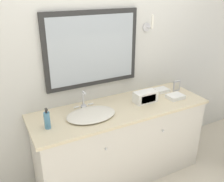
% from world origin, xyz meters
% --- Properties ---
extents(wall_back, '(8.00, 0.18, 2.55)m').
position_xyz_m(wall_back, '(-0.00, 0.65, 1.28)').
color(wall_back, silver).
rests_on(wall_back, ground_plane).
extents(vanity_counter, '(1.83, 0.61, 0.84)m').
position_xyz_m(vanity_counter, '(0.00, 0.32, 0.42)').
color(vanity_counter, beige).
rests_on(vanity_counter, ground_plane).
extents(sink_basin, '(0.48, 0.39, 0.19)m').
position_xyz_m(sink_basin, '(-0.34, 0.30, 0.86)').
color(sink_basin, silver).
rests_on(sink_basin, vanity_counter).
extents(soap_bottle, '(0.05, 0.05, 0.19)m').
position_xyz_m(soap_bottle, '(-0.76, 0.27, 0.92)').
color(soap_bottle, teal).
rests_on(soap_bottle, vanity_counter).
extents(appliance_box, '(0.25, 0.12, 0.12)m').
position_xyz_m(appliance_box, '(0.29, 0.30, 0.90)').
color(appliance_box, white).
rests_on(appliance_box, vanity_counter).
extents(picture_frame, '(0.09, 0.01, 0.13)m').
position_xyz_m(picture_frame, '(0.78, 0.38, 0.91)').
color(picture_frame, '#B2B2B7').
rests_on(picture_frame, vanity_counter).
extents(hand_towel_near_sink, '(0.18, 0.14, 0.04)m').
position_xyz_m(hand_towel_near_sink, '(0.63, 0.23, 0.86)').
color(hand_towel_near_sink, white).
rests_on(hand_towel_near_sink, vanity_counter).
extents(hand_towel_far_corner, '(0.15, 0.12, 0.04)m').
position_xyz_m(hand_towel_far_corner, '(0.62, 0.45, 0.86)').
color(hand_towel_far_corner, white).
rests_on(hand_towel_far_corner, vanity_counter).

